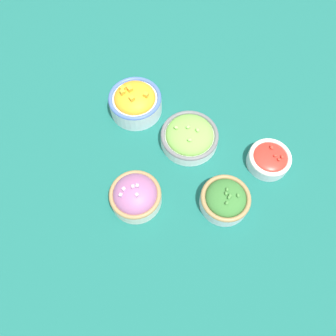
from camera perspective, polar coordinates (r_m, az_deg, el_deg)
ground_plane at (r=0.88m, az=0.00°, el=-0.85°), size 3.00×3.00×0.00m
bowl_broccoli at (r=0.83m, az=9.82°, el=-5.56°), size 0.13×0.13×0.07m
bowl_red_onion at (r=0.82m, az=-5.70°, el=-4.77°), size 0.13×0.13×0.08m
bowl_squash at (r=0.95m, az=-5.72°, el=11.47°), size 0.15×0.15×0.09m
bowl_cherry_tomatoes at (r=0.91m, az=17.21°, el=1.55°), size 0.11×0.11×0.05m
bowl_lettuce at (r=0.90m, az=3.80°, el=5.52°), size 0.16×0.16×0.07m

